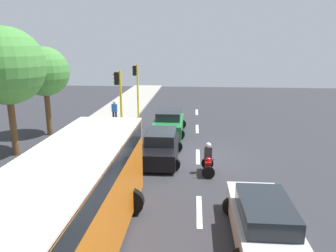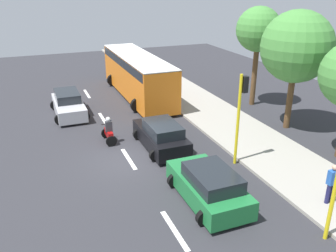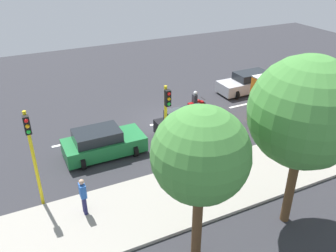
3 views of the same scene
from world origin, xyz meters
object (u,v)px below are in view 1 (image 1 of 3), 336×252
car_black (161,147)px  pedestrian_near_signal (115,111)px  motorcycle (208,161)px  traffic_light_midblock (119,96)px  street_tree_north (44,72)px  car_green (169,123)px  car_silver (263,221)px  traffic_light_corner (136,84)px  street_tree_center (6,66)px  city_bus (57,218)px

car_black → pedestrian_near_signal: bearing=-60.0°
motorcycle → pedestrian_near_signal: 11.44m
pedestrian_near_signal → traffic_light_midblock: (-1.47, 4.49, 1.87)m
street_tree_north → car_green: bearing=-172.3°
car_silver → traffic_light_corner: bearing=-67.2°
car_black → traffic_light_midblock: (2.85, -2.99, 2.22)m
car_green → street_tree_center: street_tree_center is taller
street_tree_center → street_tree_north: (-0.07, -4.19, -0.64)m
pedestrian_near_signal → traffic_light_corner: size_ratio=0.38×
city_bus → pedestrian_near_signal: bearing=-80.8°
car_black → traffic_light_midblock: bearing=-46.4°
pedestrian_near_signal → car_green: bearing=154.4°
street_tree_center → city_bus: bearing=124.7°
car_green → car_silver: bearing=107.4°
car_green → pedestrian_near_signal: bearing=-25.6°
traffic_light_corner → street_tree_center: street_tree_center is taller
street_tree_center → street_tree_north: bearing=-91.0°
car_silver → pedestrian_near_signal: pedestrian_near_signal is taller
motorcycle → street_tree_center: size_ratio=0.22×
car_black → traffic_light_corner: traffic_light_corner is taller
city_bus → motorcycle: (-4.05, -7.60, -1.20)m
car_green → car_silver: same height
city_bus → traffic_light_midblock: (1.25, -12.33, 1.08)m
car_silver → street_tree_north: size_ratio=0.76×
car_silver → traffic_light_midblock: (6.76, -10.10, 2.22)m
city_bus → street_tree_north: street_tree_north is taller
car_green → traffic_light_corner: 5.08m
motorcycle → street_tree_center: street_tree_center is taller
motorcycle → street_tree_north: street_tree_north is taller
pedestrian_near_signal → street_tree_north: (3.76, 3.16, 3.19)m
traffic_light_corner → motorcycle: bearing=116.3°
car_black → motorcycle: bearing=144.6°
traffic_light_midblock → street_tree_center: (5.31, 2.86, 1.96)m
street_tree_north → traffic_light_corner: bearing=-138.3°
motorcycle → traffic_light_corner: bearing=-63.7°
city_bus → motorcycle: bearing=-118.0°
city_bus → street_tree_center: street_tree_center is taller
city_bus → car_green: bearing=-96.2°
motorcycle → pedestrian_near_signal: pedestrian_near_signal is taller
car_black → city_bus: 9.54m
car_green → traffic_light_midblock: bearing=40.4°
pedestrian_near_signal → traffic_light_corner: bearing=-134.4°
motorcycle → traffic_light_midblock: (5.29, -4.73, 2.29)m
motorcycle → street_tree_north: 12.67m
car_silver → traffic_light_corner: size_ratio=1.00×
city_bus → car_silver: bearing=-158.0°
street_tree_north → car_black: bearing=151.9°
traffic_light_midblock → street_tree_north: bearing=-14.3°
motorcycle → car_green: bearing=-71.1°
car_green → car_silver: 13.11m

